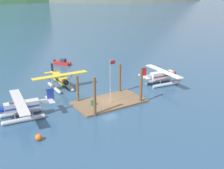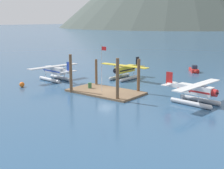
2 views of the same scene
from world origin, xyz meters
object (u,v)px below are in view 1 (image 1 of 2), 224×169
(fuel_drum, at_px, (92,103))
(boat_red_open_north, at_px, (63,63))
(seaplane_white_stbd_fwd, at_px, (162,77))
(flagpole, at_px, (111,77))
(seaplane_yellow_bow_left, at_px, (60,80))
(seaplane_silver_port_fwd, at_px, (22,108))
(mooring_buoy, at_px, (39,137))

(fuel_drum, relative_size, boat_red_open_north, 0.20)
(seaplane_white_stbd_fwd, bearing_deg, flagpole, -167.59)
(flagpole, distance_m, boat_red_open_north, 27.83)
(fuel_drum, distance_m, seaplane_white_stbd_fwd, 16.87)
(flagpole, distance_m, seaplane_yellow_bow_left, 12.44)
(flagpole, relative_size, seaplane_silver_port_fwd, 0.67)
(fuel_drum, height_order, mooring_buoy, fuel_drum)
(seaplane_silver_port_fwd, bearing_deg, seaplane_white_stbd_fwd, 1.07)
(mooring_buoy, bearing_deg, seaplane_silver_port_fwd, 89.23)
(mooring_buoy, distance_m, boat_red_open_north, 36.24)
(mooring_buoy, distance_m, seaplane_silver_port_fwd, 7.36)
(flagpole, bearing_deg, seaplane_yellow_bow_left, 108.61)
(mooring_buoy, height_order, boat_red_open_north, boat_red_open_north)
(fuel_drum, relative_size, seaplane_silver_port_fwd, 0.08)
(seaplane_yellow_bow_left, bearing_deg, boat_red_open_north, 65.72)
(flagpole, xyz_separation_m, seaplane_yellow_bow_left, (-3.85, 11.44, -3.03))
(seaplane_yellow_bow_left, xyz_separation_m, boat_red_open_north, (7.17, 15.89, -1.09))
(fuel_drum, bearing_deg, seaplane_white_stbd_fwd, 8.24)
(fuel_drum, height_order, seaplane_yellow_bow_left, seaplane_yellow_bow_left)
(mooring_buoy, xyz_separation_m, boat_red_open_north, (16.81, 32.10, 0.06))
(seaplane_white_stbd_fwd, xyz_separation_m, boat_red_open_north, (-10.29, 24.33, -1.09))
(mooring_buoy, relative_size, seaplane_yellow_bow_left, 0.08)
(fuel_drum, height_order, seaplane_silver_port_fwd, seaplane_silver_port_fwd)
(seaplane_white_stbd_fwd, relative_size, boat_red_open_north, 2.42)
(seaplane_silver_port_fwd, height_order, seaplane_white_stbd_fwd, same)
(seaplane_yellow_bow_left, bearing_deg, fuel_drum, -85.88)
(boat_red_open_north, bearing_deg, flagpole, -96.92)
(fuel_drum, bearing_deg, flagpole, -10.68)
(flagpole, bearing_deg, fuel_drum, 169.32)
(seaplane_silver_port_fwd, bearing_deg, flagpole, -10.53)
(flagpole, bearing_deg, mooring_buoy, -160.48)
(seaplane_yellow_bow_left, xyz_separation_m, seaplane_silver_port_fwd, (-9.54, -8.95, 0.00))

